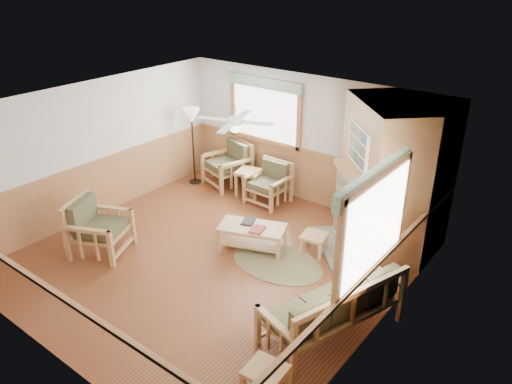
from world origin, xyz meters
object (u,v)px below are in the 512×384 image
Objects in this scene: coffee_table at (252,238)px; footstool at (314,244)px; armchair_back_right at (268,184)px; armchair_left at (100,227)px; floor_lamp_right at (382,228)px; armchair_back_left at (227,164)px; end_table_chairs at (249,183)px; floor_lamp_left at (193,146)px; sofa at (332,305)px.

footstool is (0.94, 0.57, -0.05)m from coffee_table.
armchair_back_right is 3.59m from armchair_left.
floor_lamp_right is (4.13, 2.42, 0.34)m from armchair_left.
armchair_back_left reaches higher than end_table_chairs.
footstool is 0.25× the size of floor_lamp_right.
end_table_chairs reaches higher than coffee_table.
armchair_back_right is 0.75× the size of coffee_table.
floor_lamp_right is at bearing -84.56° from armchair_left.
armchair_back_right is 2.17m from footstool.
end_table_chairs is 3.72m from floor_lamp_right.
footstool is 0.24× the size of floor_lamp_left.
end_table_chairs reaches higher than footstool.
coffee_table is 0.66× the size of floor_lamp_left.
sofa is at bearing -37.37° from end_table_chairs.
floor_lamp_right reaches higher than armchair_back_left.
sofa is 4.17m from armchair_back_right.
floor_lamp_left reaches higher than armchair_left.
floor_lamp_right reaches higher than sofa.
floor_lamp_left reaches higher than armchair_back_right.
coffee_table is (2.19, -1.86, -0.27)m from armchair_back_left.
floor_lamp_left reaches higher than armchair_back_left.
end_table_chairs is at bearing 153.76° from footstool.
armchair_back_right is at bearing -113.64° from sofa.
armchair_back_left is 0.86× the size of coffee_table.
armchair_left reaches higher than end_table_chairs.
sofa is 1.74× the size of coffee_table.
floor_lamp_right is at bearing -2.66° from coffee_table.
end_table_chairs is at bearing 175.52° from armchair_back_right.
armchair_back_right is at bearing -43.45° from armchair_left.
armchair_back_left is at bearing 173.19° from armchair_back_right.
coffee_table is (0.91, -1.69, -0.20)m from armchair_back_right.
armchair_back_right reaches higher than coffee_table.
armchair_back_left is at bearing 170.73° from end_table_chairs.
coffee_table is 1.10m from footstool.
footstool is (1.84, -1.13, -0.25)m from armchair_back_right.
armchair_left reaches higher than coffee_table.
armchair_left is at bearing -107.78° from armchair_back_right.
armchair_back_right is 0.87× the size of armchair_left.
footstool is at bearing -13.75° from floor_lamp_left.
armchair_back_right is (-3.13, 2.75, -0.03)m from sofa.
floor_lamp_right reaches higher than armchair_left.
floor_lamp_left reaches higher than floor_lamp_right.
armchair_back_left is 3.57m from armchair_left.
floor_lamp_right is at bearing 2.28° from armchair_back_left.
armchair_back_right is at bearing 161.82° from floor_lamp_right.
floor_lamp_right is at bearing -9.04° from floor_lamp_left.
armchair_back_right is 0.52× the size of floor_lamp_right.
armchair_left is 0.60× the size of floor_lamp_right.
coffee_table is at bearing -61.08° from armchair_back_right.
floor_lamp_left reaches higher than footstool.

